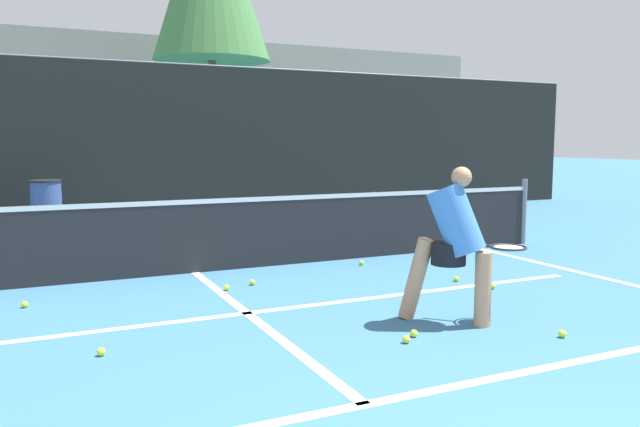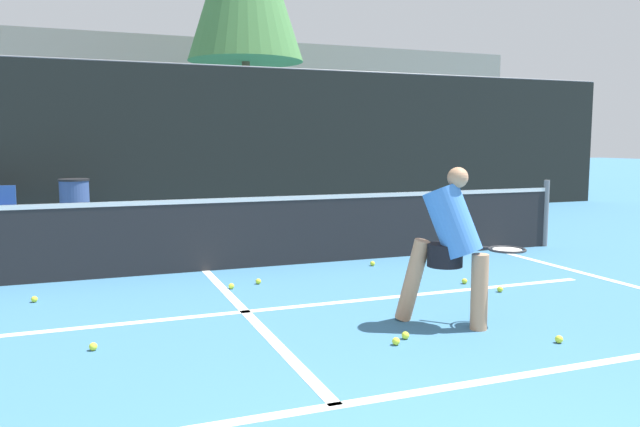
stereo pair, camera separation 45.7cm
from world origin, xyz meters
name	(u,v)px [view 2 (the right image)]	position (x,y,z in m)	size (l,w,h in m)	color
court_baseline_near	(336,405)	(0.00, 2.13, 0.00)	(11.00, 0.10, 0.01)	white
court_service_line	(245,312)	(0.00, 4.51, 0.00)	(8.25, 0.10, 0.01)	white
court_center_mark	(249,315)	(0.00, 4.38, 0.00)	(0.10, 4.49, 0.01)	white
court_sideline_right	(605,279)	(4.51, 4.38, 0.00)	(0.10, 5.49, 0.01)	white
net	(205,232)	(0.00, 6.62, 0.51)	(11.09, 0.09, 1.07)	slate
fence_back	(154,142)	(0.00, 12.43, 1.67)	(24.00, 0.06, 3.36)	black
player_practicing	(450,241)	(1.64, 3.40, 0.78)	(1.15, 0.83, 1.46)	tan
tennis_ball_scattered_0	(93,347)	(-1.43, 3.82, 0.03)	(0.07, 0.07, 0.07)	#D1E033
tennis_ball_scattered_2	(34,299)	(-1.98, 5.67, 0.03)	(0.07, 0.07, 0.07)	#D1E033
tennis_ball_scattered_3	(396,341)	(0.92, 3.07, 0.03)	(0.07, 0.07, 0.07)	#D1E033
tennis_ball_scattered_4	(405,335)	(1.07, 3.18, 0.03)	(0.07, 0.07, 0.07)	#D1E033
tennis_ball_scattered_6	(258,281)	(0.44, 5.64, 0.03)	(0.07, 0.07, 0.07)	#D1E033
tennis_ball_scattered_7	(373,263)	(2.19, 6.15, 0.03)	(0.07, 0.07, 0.07)	#D1E033
tennis_ball_scattered_8	(231,286)	(0.09, 5.51, 0.03)	(0.07, 0.07, 0.07)	#D1E033
tennis_ball_scattered_9	(464,281)	(2.74, 4.78, 0.03)	(0.07, 0.07, 0.07)	#D1E033
tennis_ball_scattered_10	(559,339)	(2.22, 2.63, 0.03)	(0.07, 0.07, 0.07)	#D1E033
tennis_ball_scattered_11	(500,289)	(2.88, 4.29, 0.03)	(0.07, 0.07, 0.07)	#D1E033
trash_bin	(75,204)	(-1.61, 11.38, 0.49)	(0.57, 0.57, 0.98)	#384C7F
parked_car	(161,183)	(0.42, 15.01, 0.61)	(1.65, 4.33, 1.45)	#B7B7BC
building_far	(117,110)	(0.00, 25.84, 2.96)	(36.00, 2.40, 5.92)	gray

